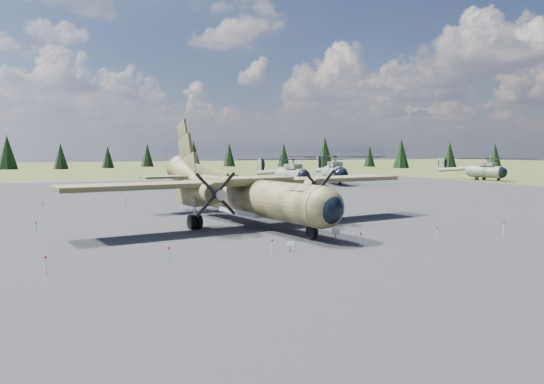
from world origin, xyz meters
name	(u,v)px	position (x,y,z in m)	size (l,w,h in m)	color
ground	(251,222)	(0.00, 0.00, 0.00)	(500.00, 500.00, 0.00)	#4C5023
apron	(215,209)	(0.00, 10.00, 0.00)	(120.00, 120.00, 0.04)	#57585C
transport_plane	(243,190)	(-1.10, -1.03, 2.77)	(29.25, 26.38, 9.63)	#393F22
helicopter_near	(291,167)	(21.70, 37.24, 3.28)	(20.24, 22.45, 4.62)	gray
helicopter_mid	(334,164)	(30.55, 38.53, 3.54)	(23.85, 24.80, 4.99)	gray
helicopter_far	(485,164)	(64.73, 38.04, 3.15)	(20.83, 22.12, 4.45)	gray
info_placard_left	(290,245)	(-2.75, -13.29, 0.41)	(0.42, 0.27, 0.61)	gray
info_placard_right	(336,233)	(1.66, -11.06, 0.53)	(0.55, 0.37, 0.79)	gray
barrier_fence	(246,216)	(-0.46, -0.08, 0.51)	(33.12, 29.62, 0.85)	silver
treeline	(265,165)	(0.00, -2.93, 4.84)	(303.71, 312.76, 10.97)	black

